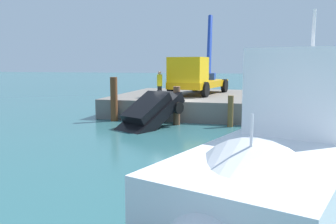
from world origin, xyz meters
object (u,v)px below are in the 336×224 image
dock_worker (160,84)px  salvaged_car (147,115)px  moored_yacht (287,166)px  crane_truck (196,76)px

dock_worker → salvaged_car: dock_worker is taller
moored_yacht → salvaged_car: bearing=-141.2°
dock_worker → salvaged_car: (4.22, 0.52, -1.40)m
dock_worker → moored_yacht: size_ratio=0.11×
crane_truck → moored_yacht: bearing=18.9°
dock_worker → salvaged_car: size_ratio=0.39×
dock_worker → crane_truck: bearing=144.8°
crane_truck → moored_yacht: crane_truck is taller
crane_truck → dock_worker: bearing=-35.2°
crane_truck → moored_yacht: 15.91m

